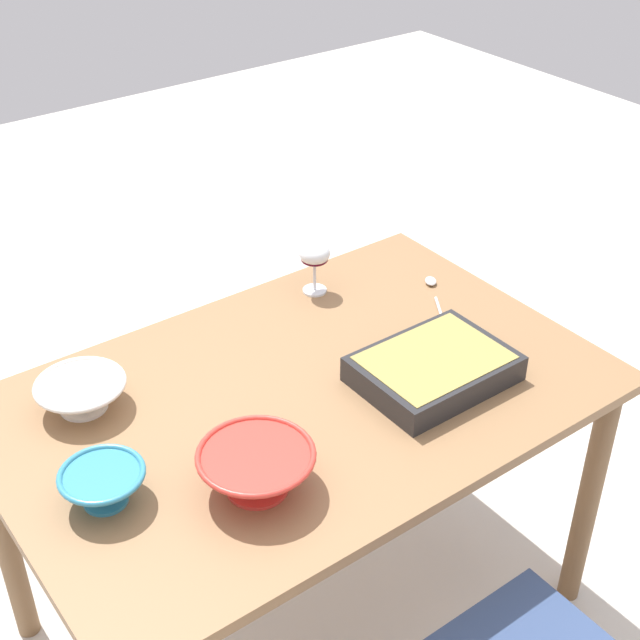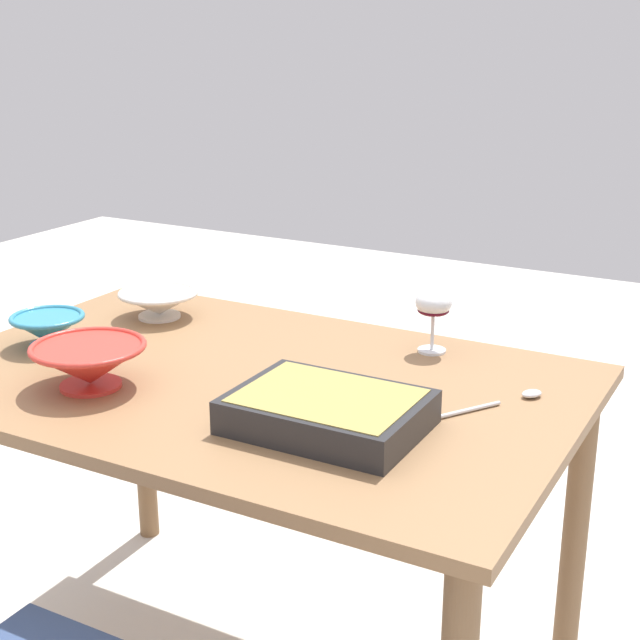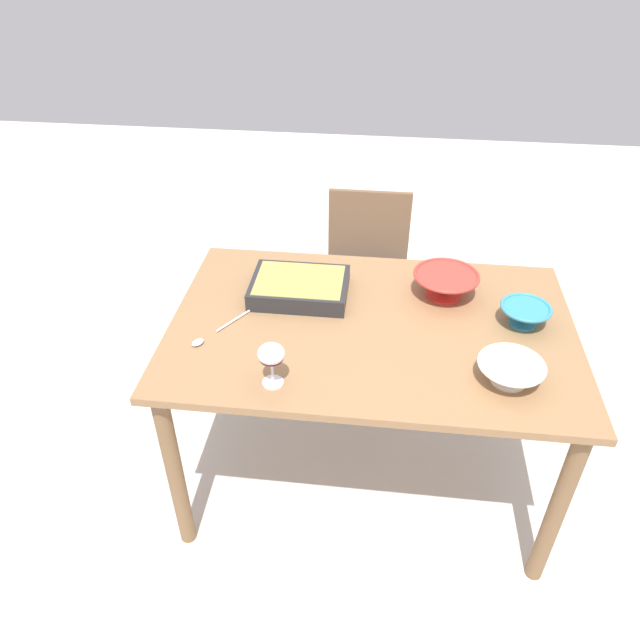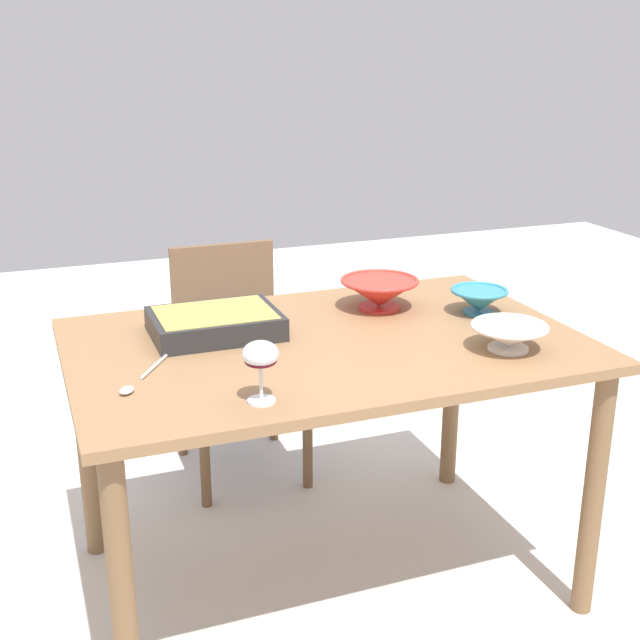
# 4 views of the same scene
# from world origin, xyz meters

# --- Properties ---
(ground_plane) EXTENTS (8.00, 8.00, 0.00)m
(ground_plane) POSITION_xyz_m (0.00, 0.00, 0.00)
(ground_plane) COLOR beige
(dining_table) EXTENTS (1.36, 0.89, 0.75)m
(dining_table) POSITION_xyz_m (0.00, 0.00, 0.66)
(dining_table) COLOR olive
(dining_table) RESTS_ON ground_plane
(wine_glass) EXTENTS (0.08, 0.08, 0.14)m
(wine_glass) POSITION_xyz_m (-0.28, -0.33, 0.86)
(wine_glass) COLOR white
(wine_glass) RESTS_ON dining_table
(casserole_dish) EXTENTS (0.34, 0.25, 0.07)m
(casserole_dish) POSITION_xyz_m (-0.27, 0.15, 0.79)
(casserole_dish) COLOR #262628
(casserole_dish) RESTS_ON dining_table
(mixing_bowl) EXTENTS (0.17, 0.17, 0.08)m
(mixing_bowl) POSITION_xyz_m (0.50, 0.06, 0.80)
(mixing_bowl) COLOR teal
(mixing_bowl) RESTS_ON dining_table
(small_bowl) EXTENTS (0.23, 0.23, 0.09)m
(small_bowl) POSITION_xyz_m (0.25, 0.20, 0.81)
(small_bowl) COLOR red
(small_bowl) RESTS_ON dining_table
(serving_bowl) EXTENTS (0.20, 0.20, 0.07)m
(serving_bowl) POSITION_xyz_m (0.42, -0.24, 0.79)
(serving_bowl) COLOR white
(serving_bowl) RESTS_ON dining_table
(serving_spoon) EXTENTS (0.16, 0.23, 0.01)m
(serving_spoon) POSITION_xyz_m (-0.52, -0.13, 0.76)
(serving_spoon) COLOR silver
(serving_spoon) RESTS_ON dining_table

